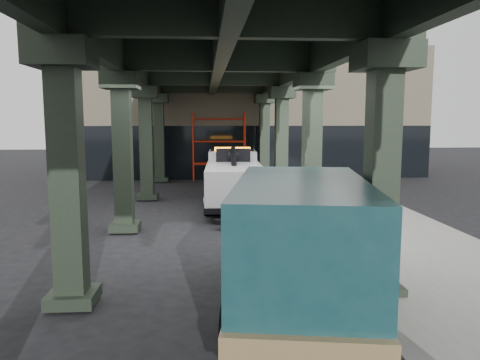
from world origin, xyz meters
name	(u,v)px	position (x,y,z in m)	size (l,w,h in m)	color
ground	(236,247)	(0.00, 0.00, 0.00)	(90.00, 90.00, 0.00)	black
sidewalk	(366,225)	(4.50, 2.00, 0.07)	(5.00, 40.00, 0.15)	gray
lane_stripe	(283,229)	(1.70, 2.00, 0.01)	(0.12, 38.00, 0.01)	silver
viaduct	(218,58)	(-0.40, 2.00, 5.46)	(7.40, 32.00, 6.40)	black
building	(245,113)	(2.00, 20.00, 4.00)	(22.00, 10.00, 8.00)	#C6B793
scaffolding	(219,145)	(0.00, 14.64, 2.11)	(3.08, 0.88, 4.00)	red
tow_truck	(233,177)	(0.33, 6.39, 1.20)	(2.48, 7.59, 2.46)	black
towed_van	(301,239)	(0.93, -4.44, 1.34)	(3.33, 6.46, 2.50)	#11383D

